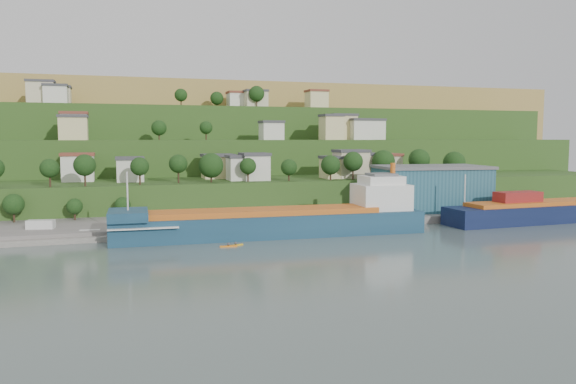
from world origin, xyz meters
name	(u,v)px	position (x,y,z in m)	size (l,w,h in m)	color
ground	(297,243)	(0.00, 0.00, 0.00)	(500.00, 500.00, 0.00)	#4B5B59
quay	(334,221)	(20.00, 28.00, 0.00)	(220.00, 26.00, 4.00)	slate
pebble_beach	(35,239)	(-55.00, 22.00, 0.00)	(40.00, 18.00, 2.40)	slate
hillside	(192,183)	(0.01, 168.70, 0.08)	(360.00, 210.30, 96.00)	#284719
cargo_ship_near	(282,223)	(-0.37, 10.10, 2.98)	(72.93, 14.26, 18.64)	#13334A
cargo_ship_far	(556,211)	(77.88, 9.35, 2.65)	(62.13, 12.21, 16.80)	#0C1435
warehouse	(431,188)	(49.68, 27.13, 8.43)	(32.90, 22.28, 12.80)	#1F4C5D
caravan	(41,226)	(-53.87, 24.03, 2.59)	(5.97, 2.49, 2.78)	silver
dinghy	(90,232)	(-43.08, 18.69, 1.64)	(4.40, 1.65, 0.88)	silver
kayak_orange	(228,246)	(-15.04, 0.07, 0.27)	(3.67, 0.74, 0.91)	orange
kayak_yellow	(236,245)	(-13.36, 0.80, 0.25)	(3.45, 1.75, 0.86)	gold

